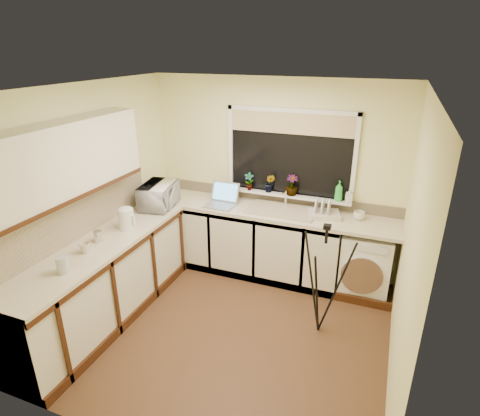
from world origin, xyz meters
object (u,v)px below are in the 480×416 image
object	(u,v)px
glass_jug	(62,265)
washing_machine	(364,262)
tripod	(322,280)
microwave	(159,195)
plant_b	(270,183)
cup_left	(85,248)
laptop	(222,199)
soap_bottle_green	(339,191)
soap_bottle_clear	(349,196)
cup_back	(359,216)
steel_jar	(98,236)
dish_rack	(324,214)
kettle	(126,219)
plant_c	(292,185)
plant_a	(249,181)

from	to	relation	value
glass_jug	washing_machine	bearing A→B (deg)	40.26
tripod	microwave	distance (m)	2.26
glass_jug	microwave	size ratio (longest dim) A/B	0.29
plant_b	cup_left	bearing A→B (deg)	-123.79
laptop	soap_bottle_green	world-z (taller)	soap_bottle_green
cup_left	soap_bottle_clear	bearing A→B (deg)	40.00
glass_jug	cup_left	size ratio (longest dim) A/B	1.44
soap_bottle_clear	cup_left	xyz separation A→B (m)	(-2.26, -1.90, -0.19)
soap_bottle_clear	cup_back	world-z (taller)	soap_bottle_clear
tripod	steel_jar	world-z (taller)	tripod
washing_machine	soap_bottle_clear	xyz separation A→B (m)	(-0.27, 0.18, 0.75)
glass_jug	microwave	world-z (taller)	microwave
glass_jug	cup_back	distance (m)	3.18
glass_jug	plant_b	size ratio (longest dim) A/B	0.67
soap_bottle_green	microwave	bearing A→B (deg)	-163.46
washing_machine	tripod	bearing A→B (deg)	-114.96
cup_back	soap_bottle_green	bearing A→B (deg)	153.45
steel_jar	cup_back	bearing A→B (deg)	32.34
soap_bottle_clear	cup_left	bearing A→B (deg)	-140.00
dish_rack	soap_bottle_green	size ratio (longest dim) A/B	1.49
laptop	tripod	size ratio (longest dim) A/B	0.32
kettle	steel_jar	xyz separation A→B (m)	(-0.08, -0.37, -0.05)
plant_c	soap_bottle_clear	xyz separation A→B (m)	(0.69, -0.01, -0.04)
steel_jar	plant_a	bearing A→B (deg)	57.60
tripod	cup_back	world-z (taller)	tripod
tripod	plant_a	distance (m)	1.70
dish_rack	kettle	bearing A→B (deg)	-167.09
soap_bottle_clear	plant_b	bearing A→B (deg)	179.19
washing_machine	soap_bottle_clear	distance (m)	0.81
cup_back	tripod	bearing A→B (deg)	-102.47
glass_jug	soap_bottle_green	distance (m)	3.09
plant_a	soap_bottle_clear	size ratio (longest dim) A/B	1.27
tripod	steel_jar	distance (m)	2.33
washing_machine	laptop	size ratio (longest dim) A/B	2.06
plant_c	steel_jar	bearing A→B (deg)	-133.93
plant_b	soap_bottle_clear	size ratio (longest dim) A/B	1.30
soap_bottle_green	plant_b	bearing A→B (deg)	-179.33
glass_jug	plant_a	world-z (taller)	plant_a
plant_b	cup_back	bearing A→B (deg)	-6.34
plant_a	cup_back	xyz separation A→B (m)	(1.40, -0.10, -0.21)
dish_rack	plant_c	bearing A→B (deg)	141.37
cup_back	microwave	bearing A→B (deg)	-168.36
washing_machine	steel_jar	size ratio (longest dim) A/B	6.62
plant_a	cup_left	distance (m)	2.16
plant_a	soap_bottle_green	bearing A→B (deg)	1.60
microwave	steel_jar	bearing A→B (deg)	166.50
kettle	steel_jar	bearing A→B (deg)	-102.80
microwave	cup_left	xyz separation A→B (m)	(-0.04, -1.30, -0.10)
kettle	plant_c	xyz separation A→B (m)	(1.52, 1.30, 0.17)
plant_c	soap_bottle_clear	bearing A→B (deg)	-0.62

